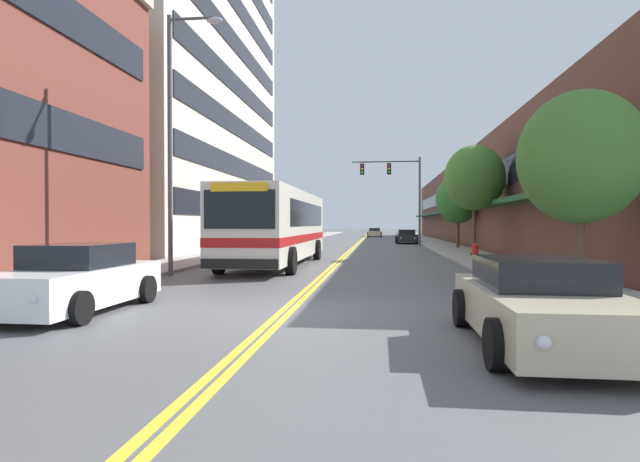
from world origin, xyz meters
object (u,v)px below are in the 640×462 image
city_bus (278,224)px  fire_hydrant (475,254)px  car_black_parked_left_mid (307,237)px  street_tree_right_near (581,158)px  car_white_parked_left_near (76,280)px  car_champagne_parked_right_foreground (540,305)px  street_tree_right_mid (474,178)px  street_tree_right_far (458,199)px  car_beige_moving_lead (375,233)px  street_lamp_left_near (176,125)px  traffic_signal_mast (398,183)px  car_charcoal_parked_right_mid (407,237)px

city_bus → fire_hydrant: bearing=0.1°
car_black_parked_left_mid → street_tree_right_near: bearing=-69.2°
car_white_parked_left_near → car_champagne_parked_right_foreground: 8.83m
street_tree_right_mid → street_tree_right_far: bearing=86.6°
car_beige_moving_lead → street_tree_right_near: 56.06m
car_black_parked_left_mid → fire_hydrant: (10.34, -21.80, -0.06)m
street_tree_right_mid → car_champagne_parked_right_foreground: bearing=-97.7°
car_champagne_parked_right_foreground → street_lamp_left_near: (-9.36, 8.86, 4.62)m
car_champagne_parked_right_foreground → street_lamp_left_near: 13.69m
car_beige_moving_lead → fire_hydrant: (4.66, -47.45, -0.02)m
traffic_signal_mast → street_lamp_left_near: (-8.48, -24.91, 0.10)m
fire_hydrant → street_lamp_left_near: bearing=-155.3°
car_white_parked_left_near → street_tree_right_near: bearing=18.5°
street_tree_right_mid → street_tree_right_far: 9.00m
street_tree_right_mid → fire_hydrant: size_ratio=6.82×
car_white_parked_left_near → street_tree_right_near: street_tree_right_near is taller
car_beige_moving_lead → fire_hydrant: bearing=-84.4°
car_champagne_parked_right_foreground → car_black_parked_left_mid: bearing=103.7°
street_tree_right_far → street_tree_right_mid: bearing=-93.4°
city_bus → fire_hydrant: (8.46, 0.02, -1.25)m
city_bus → street_lamp_left_near: street_lamp_left_near is taller
car_white_parked_left_near → street_lamp_left_near: bearing=96.1°
traffic_signal_mast → fire_hydrant: traffic_signal_mast is taller
traffic_signal_mast → street_tree_right_near: bearing=-82.7°
car_beige_moving_lead → car_black_parked_left_mid: bearing=-102.5°
car_champagne_parked_right_foreground → street_tree_right_mid: street_tree_right_mid is taller
car_champagne_parked_right_foreground → traffic_signal_mast: size_ratio=0.61×
city_bus → street_tree_right_far: size_ratio=2.38×
car_black_parked_left_mid → car_beige_moving_lead: 26.27m
street_tree_right_far → street_tree_right_near: bearing=-91.1°
car_beige_moving_lead → car_white_parked_left_near: bearing=-95.4°
traffic_signal_mast → car_beige_moving_lead: bearing=94.4°
car_champagne_parked_right_foreground → street_tree_right_mid: size_ratio=0.76×
street_tree_right_mid → traffic_signal_mast: bearing=103.6°
car_white_parked_left_near → street_tree_right_mid: street_tree_right_mid is taller
car_charcoal_parked_right_mid → street_lamp_left_near: size_ratio=0.50×
city_bus → car_black_parked_left_mid: city_bus is taller
street_lamp_left_near → street_tree_right_far: size_ratio=1.76×
car_beige_moving_lead → street_tree_right_far: street_tree_right_far is taller
city_bus → car_white_parked_left_near: size_ratio=2.84×
car_champagne_parked_right_foreground → street_lamp_left_near: street_lamp_left_near is taller
street_tree_right_far → car_black_parked_left_mid: bearing=147.9°
car_black_parked_left_mid → street_tree_right_near: (11.40, -30.04, 2.89)m
car_charcoal_parked_right_mid → traffic_signal_mast: bearing=-101.9°
car_charcoal_parked_right_mid → traffic_signal_mast: size_ratio=0.61×
car_charcoal_parked_right_mid → street_tree_right_near: 33.06m
car_black_parked_left_mid → street_lamp_left_near: size_ratio=0.47×
city_bus → street_tree_right_near: bearing=-40.8°
car_black_parked_left_mid → car_beige_moving_lead: (5.68, 25.65, -0.04)m
car_white_parked_left_near → car_champagne_parked_right_foreground: (8.62, -1.91, -0.03)m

